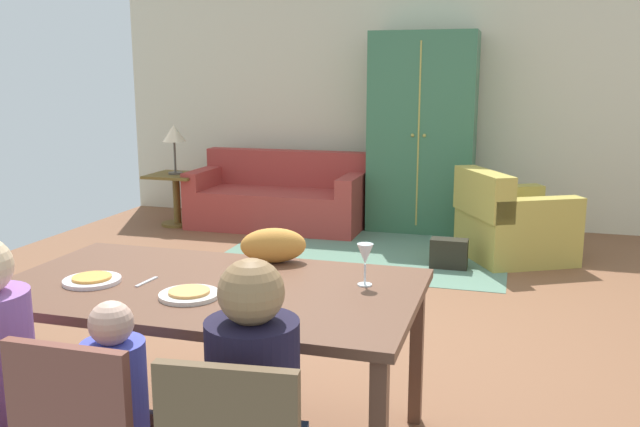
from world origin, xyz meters
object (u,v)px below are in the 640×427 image
(plate_near_child, at_px, (189,295))
(armchair, at_px, (511,225))
(wine_glass, at_px, (365,256))
(cat, at_px, (273,245))
(couch, at_px, (279,200))
(table_lamp, at_px, (174,135))
(person_man, at_px, (3,393))
(armoire, at_px, (422,133))
(side_table, at_px, (176,192))
(handbag, at_px, (449,254))
(dining_table, at_px, (209,299))
(plate_near_man, at_px, (92,281))

(plate_near_child, height_order, armchair, armchair)
(wine_glass, height_order, cat, wine_glass)
(wine_glass, distance_m, cat, 0.56)
(couch, bearing_deg, plate_near_child, -74.67)
(armchair, bearing_deg, wine_glass, -99.43)
(plate_near_child, relative_size, armchair, 0.22)
(plate_near_child, bearing_deg, table_lamp, 118.84)
(person_man, height_order, armoire, armoire)
(cat, height_order, armoire, armoire)
(plate_near_child, relative_size, side_table, 0.43)
(couch, relative_size, handbag, 5.90)
(person_man, height_order, table_lamp, table_lamp)
(couch, relative_size, armchair, 1.63)
(armchair, height_order, handbag, armchair)
(dining_table, relative_size, plate_near_child, 7.33)
(plate_near_child, xyz_separation_m, armoire, (0.28, 4.85, 0.28))
(wine_glass, bearing_deg, plate_near_man, -165.54)
(wine_glass, xyz_separation_m, armoire, (-0.38, 4.49, 0.16))
(dining_table, relative_size, armoire, 0.87)
(dining_table, height_order, plate_near_child, plate_near_child)
(table_lamp, bearing_deg, dining_table, -60.11)
(wine_glass, height_order, couch, wine_glass)
(cat, height_order, table_lamp, table_lamp)
(couch, xyz_separation_m, handbag, (1.99, -1.16, -0.17))
(plate_near_man, xyz_separation_m, armoire, (0.78, 4.79, 0.28))
(plate_near_man, bearing_deg, wine_glass, 14.46)
(dining_table, height_order, handbag, dining_table)
(cat, relative_size, side_table, 0.55)
(plate_near_child, height_order, side_table, plate_near_child)
(wine_glass, height_order, side_table, wine_glass)
(person_man, bearing_deg, side_table, 111.13)
(side_table, bearing_deg, dining_table, -60.11)
(plate_near_man, relative_size, cat, 0.78)
(couch, bearing_deg, person_man, -81.65)
(couch, xyz_separation_m, table_lamp, (-1.12, -0.26, 0.71))
(dining_table, height_order, armchair, armchair)
(cat, height_order, couch, cat)
(plate_near_child, xyz_separation_m, cat, (0.15, 0.60, 0.08))
(dining_table, bearing_deg, plate_near_man, -166.61)
(plate_near_child, relative_size, armoire, 0.12)
(dining_table, xyz_separation_m, table_lamp, (-2.36, 4.11, 0.31))
(couch, distance_m, armoire, 1.73)
(wine_glass, relative_size, armoire, 0.09)
(cat, distance_m, side_table, 4.50)
(plate_near_man, distance_m, armoire, 4.86)
(plate_near_man, height_order, side_table, plate_near_man)
(person_man, relative_size, cat, 3.47)
(person_man, distance_m, table_lamp, 5.19)
(dining_table, distance_m, plate_near_man, 0.52)
(handbag, bearing_deg, cat, -101.91)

